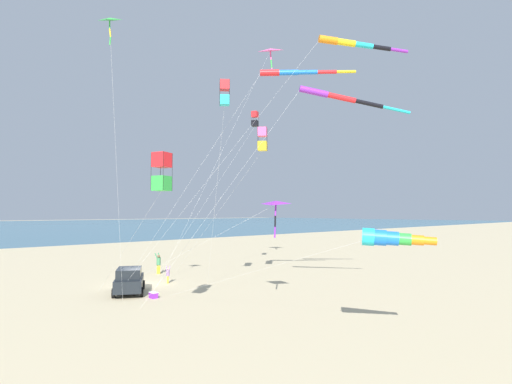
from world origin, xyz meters
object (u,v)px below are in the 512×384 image
Objects in this scene: person_child_green_jacket at (168,274)px; kite_delta_white_trailing at (275,204)px; cooler_box at (153,295)px; kite_delta_checkered_midright at (270,51)px; kite_delta_magenta_far_left at (110,22)px; kite_box_long_streamer_right at (225,93)px; kite_box_red_high_left at (262,139)px; kite_windsock_orange_high_right at (388,238)px; kite_windsock_rainbow_low_near at (351,44)px; kite_box_striped_overhead at (162,172)px; kite_windsock_purple_drifting at (339,97)px; kite_windsock_blue_topmost at (294,73)px; person_adult_flyer at (159,263)px; parked_car at (129,280)px; kite_box_yellow_midlevel at (255,119)px.

kite_delta_white_trailing is at bearing 3.09° from person_child_green_jacket.
cooler_box is 25.10m from kite_delta_checkered_midright.
kite_box_long_streamer_right is (0.67, 7.68, -2.64)m from kite_delta_magenta_far_left.
kite_delta_checkered_midright is at bearing 129.70° from kite_box_red_high_left.
person_child_green_jacket reaches higher than cooler_box.
kite_windsock_orange_high_right is at bearing 30.29° from kite_delta_magenta_far_left.
kite_box_red_high_left is at bearing 143.57° from kite_delta_white_trailing.
kite_windsock_rainbow_low_near reaches higher than kite_windsock_orange_high_right.
kite_delta_checkered_midright is 1.66× the size of kite_box_red_high_left.
kite_box_red_high_left is at bearing 158.21° from kite_windsock_orange_high_right.
kite_box_striped_overhead is at bearing -61.90° from kite_delta_checkered_midright.
kite_windsock_rainbow_low_near is (11.64, -3.71, -4.00)m from kite_delta_checkered_midright.
kite_delta_white_trailing is at bearing -132.11° from kite_windsock_purple_drifting.
kite_windsock_rainbow_low_near reaches higher than kite_box_long_streamer_right.
kite_delta_magenta_far_left is at bearing -103.97° from kite_windsock_blue_topmost.
kite_windsock_purple_drifting is 11.33m from kite_windsock_orange_high_right.
kite_windsock_rainbow_low_near reaches higher than person_child_green_jacket.
kite_box_striped_overhead is 0.84× the size of kite_box_long_streamer_right.
kite_delta_magenta_far_left is (-3.52, -1.39, 8.62)m from kite_box_striped_overhead.
kite_delta_checkered_midright is at bearing 98.57° from cooler_box.
kite_windsock_purple_drifting is (19.60, 1.71, 12.09)m from person_adult_flyer.
person_adult_flyer is at bearing -134.44° from kite_delta_checkered_midright.
kite_windsock_rainbow_low_near reaches higher than kite_windsock_purple_drifting.
kite_delta_checkered_midright is at bearing 136.57° from kite_delta_white_trailing.
person_adult_flyer is 1.39× the size of person_child_green_jacket.
parked_car reaches higher than cooler_box.
kite_windsock_orange_high_right is at bearing 33.29° from kite_box_striped_overhead.
kite_delta_checkered_midright reaches higher than kite_box_yellow_midlevel.
kite_box_striped_overhead is at bearing -28.89° from person_adult_flyer.
person_adult_flyer is 0.13× the size of kite_box_yellow_midlevel.
person_adult_flyer is at bearing -139.91° from kite_box_yellow_midlevel.
cooler_box is 0.04× the size of kite_delta_magenta_far_left.
person_child_green_jacket is at bearing 174.78° from kite_box_long_streamer_right.
kite_delta_magenta_far_left reaches higher than parked_car.
kite_box_red_high_left is (4.76, 8.72, 10.69)m from parked_car.
person_adult_flyer is 15.94m from kite_box_red_high_left.
person_child_green_jacket is 0.09× the size of kite_windsock_blue_topmost.
kite_box_yellow_midlevel is 17.43m from kite_delta_magenta_far_left.
kite_windsock_rainbow_low_near is (14.05, 5.84, 16.67)m from person_child_green_jacket.
kite_windsock_purple_drifting is (14.55, 3.66, 12.38)m from person_child_green_jacket.
kite_windsock_rainbow_low_near is (12.20, 10.08, 16.49)m from parked_car.
cooler_box is 0.04× the size of kite_box_long_streamer_right.
kite_box_striped_overhead is (11.27, -7.06, 7.13)m from person_child_green_jacket.
cooler_box is 0.44× the size of person_child_green_jacket.
parked_car is 19.23m from kite_windsock_orange_high_right.
kite_windsock_rainbow_low_near is 9.53m from kite_box_red_high_left.
kite_box_yellow_midlevel reaches higher than parked_car.
person_child_green_jacket is 15.61m from kite_box_long_streamer_right.
kite_delta_checkered_midright is 1.58× the size of kite_windsock_purple_drifting.
kite_box_striped_overhead is at bearing -94.08° from kite_delta_white_trailing.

